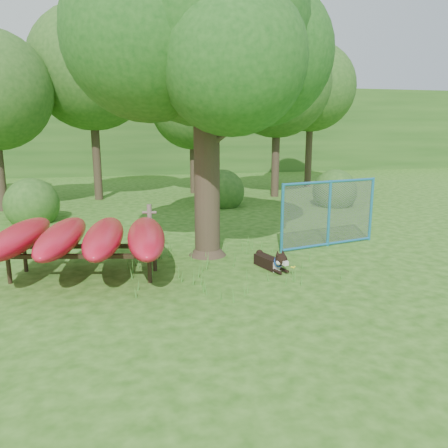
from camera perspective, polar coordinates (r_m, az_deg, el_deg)
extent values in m
plane|color=#235310|center=(9.03, 0.55, -7.87)|extent=(80.00, 80.00, 0.00)
cylinder|color=#32271B|center=(10.63, -2.27, 8.74)|extent=(0.72, 0.72, 4.90)
cone|color=#32271B|center=(10.99, -2.17, -2.82)|extent=(1.08, 1.08, 0.49)
sphere|color=#1A4E16|center=(10.87, -2.42, 24.94)|extent=(4.71, 4.71, 4.71)
sphere|color=#1A4E16|center=(11.47, 4.86, 21.26)|extent=(3.53, 3.53, 3.53)
sphere|color=#1A4E16|center=(10.43, -9.94, 23.12)|extent=(3.73, 3.73, 3.73)
sphere|color=#1A4E16|center=(9.57, 1.06, 20.71)|extent=(3.14, 3.14, 3.14)
sphere|color=#1A4E16|center=(12.00, -5.77, 25.61)|extent=(3.33, 3.33, 3.33)
cylinder|color=#32271B|center=(10.65, 0.94, 12.45)|extent=(1.39, 0.44, 1.04)
cylinder|color=#32271B|center=(10.81, -5.05, 14.48)|extent=(0.99, 0.85, 1.00)
cylinder|color=brown|center=(10.97, -9.63, -0.82)|extent=(0.15, 0.15, 1.31)
cylinder|color=brown|center=(10.88, -9.71, 1.50)|extent=(0.36, 0.16, 0.07)
cylinder|color=black|center=(10.01, -26.27, -5.48)|extent=(0.11, 0.11, 0.55)
cylinder|color=black|center=(9.16, -9.69, -5.93)|extent=(0.11, 0.11, 0.55)
cylinder|color=black|center=(10.68, -24.53, -4.24)|extent=(0.11, 0.11, 0.55)
cylinder|color=black|center=(9.89, -9.02, -4.53)|extent=(0.11, 0.11, 0.55)
cube|color=black|center=(9.40, -18.48, -4.02)|extent=(3.26, 0.81, 0.09)
cube|color=black|center=(10.11, -17.18, -2.80)|extent=(3.26, 0.81, 0.09)
ellipsoid|color=red|center=(10.15, -25.12, -1.57)|extent=(1.26, 3.40, 0.53)
ellipsoid|color=red|center=(9.82, -20.40, -1.61)|extent=(1.15, 3.39, 0.53)
ellipsoid|color=red|center=(9.56, -15.39, -1.63)|extent=(1.04, 3.37, 0.53)
ellipsoid|color=red|center=(9.37, -10.14, -1.65)|extent=(0.92, 3.35, 0.53)
cube|color=black|center=(10.11, 5.70, -4.95)|extent=(0.47, 0.78, 0.25)
cube|color=silver|center=(9.87, 6.78, -5.47)|extent=(0.26, 0.21, 0.23)
sphere|color=black|center=(9.67, 7.48, -4.63)|extent=(0.27, 0.27, 0.27)
cube|color=silver|center=(9.59, 7.93, -5.06)|extent=(0.14, 0.17, 0.09)
sphere|color=silver|center=(9.62, 7.15, -4.98)|extent=(0.13, 0.13, 0.13)
sphere|color=silver|center=(9.72, 7.94, -4.82)|extent=(0.13, 0.13, 0.13)
cone|color=black|center=(9.62, 7.01, -3.80)|extent=(0.10, 0.12, 0.13)
cone|color=black|center=(9.70, 7.70, -3.68)|extent=(0.14, 0.14, 0.13)
cylinder|color=black|center=(9.72, 6.88, -6.15)|extent=(0.16, 0.32, 0.07)
cylinder|color=black|center=(9.83, 7.76, -5.96)|extent=(0.16, 0.32, 0.07)
sphere|color=black|center=(10.42, 4.66, -3.80)|extent=(0.17, 0.17, 0.17)
torus|color=#1745B0|center=(9.75, 7.17, -4.86)|extent=(0.27, 0.15, 0.26)
cylinder|color=#2985BF|center=(11.14, 7.61, 0.72)|extent=(0.09, 0.09, 1.79)
cylinder|color=#2985BF|center=(12.02, 13.56, 1.34)|extent=(0.09, 0.09, 1.79)
cylinder|color=#2985BF|center=(13.01, 18.65, 1.85)|extent=(0.09, 0.09, 1.79)
cylinder|color=#2985BF|center=(11.89, 13.77, 5.39)|extent=(2.93, 0.71, 0.07)
cylinder|color=#2985BF|center=(12.21, 13.36, -2.56)|extent=(2.93, 0.71, 0.07)
plane|color=slate|center=(12.02, 13.56, 1.34)|extent=(2.91, 0.64, 2.98)
cylinder|color=#44872C|center=(9.58, 8.95, -6.18)|extent=(0.02, 0.02, 0.20)
sphere|color=yellow|center=(9.55, 8.97, -5.60)|extent=(0.04, 0.04, 0.04)
sphere|color=yellow|center=(9.56, 9.22, -5.52)|extent=(0.04, 0.04, 0.04)
sphere|color=yellow|center=(9.58, 8.78, -5.60)|extent=(0.04, 0.04, 0.04)
sphere|color=yellow|center=(9.52, 9.09, -5.66)|extent=(0.04, 0.04, 0.04)
sphere|color=yellow|center=(9.52, 8.85, -5.58)|extent=(0.04, 0.04, 0.04)
cylinder|color=#32271B|center=(20.25, -16.43, 10.46)|extent=(0.36, 0.36, 5.25)
sphere|color=#27521A|center=(20.39, -16.97, 18.91)|extent=(5.20, 5.20, 5.20)
cylinder|color=#32271B|center=(21.55, -4.01, 9.15)|extent=(0.36, 0.36, 3.85)
sphere|color=#27521A|center=(21.54, -4.10, 15.00)|extent=(4.00, 4.00, 4.00)
cylinder|color=#32271B|center=(20.49, 6.78, 10.20)|extent=(0.36, 0.36, 4.76)
sphere|color=#27521A|center=(20.57, 6.99, 17.80)|extent=(4.80, 4.80, 4.80)
cylinder|color=#32271B|center=(24.40, 11.06, 10.56)|extent=(0.36, 0.36, 4.90)
sphere|color=#27521A|center=(24.48, 11.34, 17.12)|extent=(4.60, 4.60, 4.60)
sphere|color=#27521A|center=(16.29, -23.61, 0.27)|extent=(1.80, 1.80, 1.80)
sphere|color=#27521A|center=(18.60, 14.14, 2.32)|extent=(1.80, 1.80, 1.80)
sphere|color=#27521A|center=(17.96, -0.22, 2.35)|extent=(1.80, 1.80, 1.80)
cube|color=#27521A|center=(36.28, -10.47, 11.97)|extent=(80.00, 12.00, 6.00)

